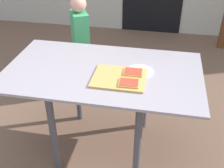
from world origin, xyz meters
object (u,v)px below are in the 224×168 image
(cutting_board, at_px, (119,78))
(plate_white_right, at_px, (140,71))
(child_left, at_px, (81,42))
(pizza_slice_far_right, at_px, (133,72))
(dining_table, at_px, (103,82))
(pizza_slice_near_right, at_px, (129,83))

(cutting_board, height_order, plate_white_right, cutting_board)
(child_left, bearing_deg, pizza_slice_far_right, -52.21)
(cutting_board, distance_m, plate_white_right, 0.17)
(dining_table, relative_size, plate_white_right, 7.42)
(pizza_slice_far_right, height_order, child_left, child_left)
(cutting_board, relative_size, child_left, 0.34)
(pizza_slice_far_right, height_order, pizza_slice_near_right, same)
(dining_table, relative_size, child_left, 1.36)
(child_left, bearing_deg, cutting_board, -58.52)
(dining_table, xyz_separation_m, plate_white_right, (0.26, 0.02, 0.11))
(pizza_slice_near_right, height_order, plate_white_right, pizza_slice_near_right)
(pizza_slice_far_right, distance_m, pizza_slice_near_right, 0.14)
(cutting_board, bearing_deg, plate_white_right, 42.41)
(pizza_slice_far_right, distance_m, child_left, 1.02)
(pizza_slice_near_right, relative_size, child_left, 0.13)
(pizza_slice_near_right, xyz_separation_m, plate_white_right, (0.05, 0.19, -0.02))
(cutting_board, distance_m, child_left, 1.02)
(plate_white_right, distance_m, child_left, 1.01)
(pizza_slice_far_right, relative_size, plate_white_right, 0.71)
(pizza_slice_far_right, height_order, plate_white_right, pizza_slice_far_right)
(dining_table, distance_m, pizza_slice_far_right, 0.25)
(pizza_slice_far_right, xyz_separation_m, pizza_slice_near_right, (-0.01, -0.14, 0.00))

